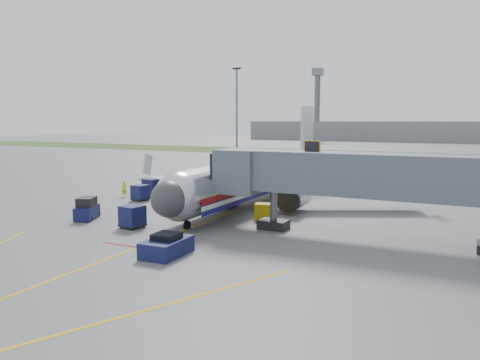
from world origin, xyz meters
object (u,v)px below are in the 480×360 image
at_px(pushback_tug, 167,246).
at_px(belt_loader, 219,200).
at_px(ramp_worker, 124,189).
at_px(airliner, 257,177).
at_px(baggage_tug, 87,210).

bearing_deg(pushback_tug, belt_loader, 107.88).
bearing_deg(ramp_worker, belt_loader, -17.78).
xyz_separation_m(airliner, belt_loader, (-2.49, -3.60, -2.09)).
height_order(airliner, belt_loader, airliner).
xyz_separation_m(belt_loader, ramp_worker, (-12.11, 0.32, 0.30)).
bearing_deg(belt_loader, baggage_tug, -124.30).
relative_size(belt_loader, ramp_worker, 2.77).
bearing_deg(pushback_tug, ramp_worker, 136.34).
relative_size(pushback_tug, baggage_tug, 1.14).
relative_size(baggage_tug, ramp_worker, 1.76).
relative_size(baggage_tug, belt_loader, 0.63).
distance_m(airliner, ramp_worker, 15.07).
height_order(baggage_tug, belt_loader, belt_loader).
height_order(baggage_tug, ramp_worker, baggage_tug).
height_order(airliner, ramp_worker, airliner).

